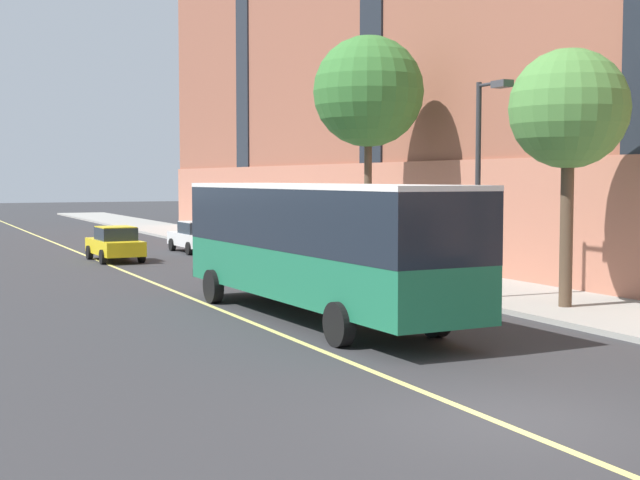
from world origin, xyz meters
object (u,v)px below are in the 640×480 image
object	(u,v)px
city_bus	(316,241)
street_tree_far_downtown	(368,92)
street_lamp	(483,165)
taxi_cab	(115,244)
parked_car_champagne_1	(256,247)
parked_car_white_5	(198,237)
parked_car_silver_3	(404,275)
parked_car_darkgray_4	(316,259)
street_tree_far_uptown	(569,110)

from	to	relation	value
city_bus	street_tree_far_downtown	bearing A→B (deg)	54.82
street_lamp	taxi_cab	bearing A→B (deg)	110.15
parked_car_champagne_1	parked_car_white_5	bearing A→B (deg)	91.56
parked_car_silver_3	taxi_cab	bearing A→B (deg)	106.61
city_bus	parked_car_darkgray_4	size ratio (longest dim) A/B	2.53
street_tree_far_uptown	street_lamp	bearing A→B (deg)	117.01
street_tree_far_uptown	parked_car_darkgray_4	bearing A→B (deg)	106.78
parked_car_champagne_1	street_tree_far_downtown	bearing A→B (deg)	-58.40
parked_car_white_5	street_tree_far_uptown	bearing A→B (deg)	-82.57
parked_car_champagne_1	taxi_cab	bearing A→B (deg)	138.20
street_tree_far_uptown	taxi_cab	bearing A→B (deg)	110.95
parked_car_silver_3	street_tree_far_downtown	size ratio (longest dim) A/B	0.51
parked_car_silver_3	parked_car_white_5	xyz separation A→B (m)	(-0.18, 19.68, 0.00)
parked_car_silver_3	taxi_cab	world-z (taller)	same
street_tree_far_uptown	city_bus	bearing A→B (deg)	165.39
parked_car_champagne_1	city_bus	bearing A→B (deg)	-105.38
street_tree_far_uptown	parked_car_white_5	bearing A→B (deg)	97.43
street_tree_far_uptown	street_lamp	xyz separation A→B (m)	(-1.17, 2.29, -1.46)
street_tree_far_downtown	street_lamp	distance (m)	9.68
city_bus	street_lamp	xyz separation A→B (m)	(5.64, 0.51, 2.02)
taxi_cab	street_tree_far_uptown	bearing A→B (deg)	-69.05
street_tree_far_uptown	street_lamp	size ratio (longest dim) A/B	1.12
parked_car_darkgray_4	street_tree_far_uptown	size ratio (longest dim) A/B	0.68
city_bus	taxi_cab	bearing A→B (deg)	93.25
street_tree_far_downtown	street_lamp	xyz separation A→B (m)	(-1.17, -9.14, -2.95)
parked_car_darkgray_4	city_bus	bearing A→B (deg)	-115.30
parked_car_champagne_1	taxi_cab	size ratio (longest dim) A/B	1.04
parked_car_champagne_1	parked_car_darkgray_4	xyz separation A→B (m)	(-0.11, -6.22, 0.00)
parked_car_darkgray_4	parked_car_white_5	bearing A→B (deg)	90.38
taxi_cab	parked_car_white_5	bearing A→B (deg)	31.67
taxi_cab	street_lamp	size ratio (longest dim) A/B	0.67
parked_car_darkgray_4	street_tree_far_downtown	world-z (taller)	street_tree_far_downtown
taxi_cab	street_tree_far_downtown	size ratio (longest dim) A/B	0.47
parked_car_white_5	parked_car_champagne_1	bearing A→B (deg)	-88.44
city_bus	street_lamp	distance (m)	6.01
city_bus	parked_car_darkgray_4	distance (m)	9.05
parked_car_darkgray_4	parked_car_silver_3	bearing A→B (deg)	-89.14
city_bus	street_tree_far_downtown	world-z (taller)	street_tree_far_downtown
parked_car_white_5	street_lamp	xyz separation A→B (m)	(1.90, -21.25, 3.30)
parked_car_white_5	street_tree_far_uptown	size ratio (longest dim) A/B	0.64
city_bus	parked_car_silver_3	world-z (taller)	city_bus
parked_car_silver_3	street_tree_far_uptown	xyz separation A→B (m)	(2.89, -3.85, 4.76)
street_tree_far_uptown	street_lamp	distance (m)	2.95
parked_car_white_5	taxi_cab	size ratio (longest dim) A/B	1.06
parked_car_darkgray_4	taxi_cab	size ratio (longest dim) A/B	1.13
parked_car_silver_3	parked_car_white_5	size ratio (longest dim) A/B	1.02
parked_car_silver_3	street_lamp	bearing A→B (deg)	-42.26
city_bus	street_tree_far_uptown	size ratio (longest dim) A/B	1.71
city_bus	taxi_cab	xyz separation A→B (m)	(-1.07, 18.80, -1.29)
parked_car_darkgray_4	street_tree_far_uptown	world-z (taller)	street_tree_far_uptown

